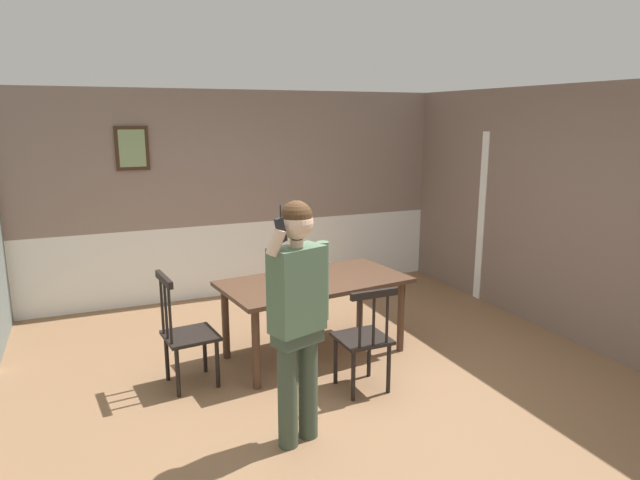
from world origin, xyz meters
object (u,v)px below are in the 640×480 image
dining_table (315,289)px  chair_near_window (364,339)px  person_figure (298,308)px  chair_by_doorway (186,333)px

dining_table → chair_near_window: bearing=-82.9°
dining_table → chair_near_window: (0.10, -0.84, -0.20)m
dining_table → chair_near_window: 0.87m
dining_table → person_figure: person_figure is taller
chair_near_window → chair_by_doorway: (-1.36, 0.67, 0.01)m
dining_table → chair_near_window: size_ratio=1.99×
chair_near_window → chair_by_doorway: 1.52m
dining_table → chair_by_doorway: bearing=-172.7°
person_figure → dining_table: bearing=-135.1°
dining_table → chair_near_window: chair_near_window is taller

